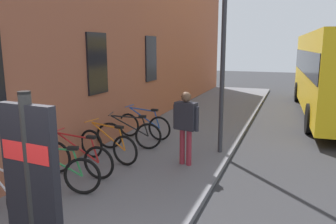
# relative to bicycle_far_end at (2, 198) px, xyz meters

# --- Properties ---
(ground) EXTENTS (60.00, 60.00, 0.00)m
(ground) POSITION_rel_bicycle_far_end_xyz_m (4.44, -3.79, -0.51)
(ground) COLOR #2D2D30
(sidewalk_pavement) EXTENTS (24.00, 3.50, 0.12)m
(sidewalk_pavement) POSITION_rel_bicycle_far_end_xyz_m (6.44, -1.04, -0.45)
(sidewalk_pavement) COLOR slate
(sidewalk_pavement) RESTS_ON ground
(station_facade) EXTENTS (22.00, 0.65, 7.03)m
(station_facade) POSITION_rel_bicycle_far_end_xyz_m (7.43, 1.01, 3.00)
(station_facade) COLOR #9E563D
(station_facade) RESTS_ON ground
(bicycle_far_end) EXTENTS (0.58, 1.74, 0.97)m
(bicycle_far_end) POSITION_rel_bicycle_far_end_xyz_m (0.00, 0.00, 0.00)
(bicycle_far_end) COLOR black
(bicycle_far_end) RESTS_ON sidewalk_pavement
(bicycle_beside_lamp) EXTENTS (0.63, 1.72, 0.97)m
(bicycle_beside_lamp) POSITION_rel_bicycle_far_end_xyz_m (1.12, -0.12, 0.00)
(bicycle_beside_lamp) COLOR black
(bicycle_beside_lamp) RESTS_ON sidewalk_pavement
(bicycle_nearest_sign) EXTENTS (0.48, 1.77, 0.97)m
(bicycle_nearest_sign) POSITION_rel_bicycle_far_end_xyz_m (1.97, 0.00, 0.00)
(bicycle_nearest_sign) COLOR black
(bicycle_nearest_sign) RESTS_ON sidewalk_pavement
(bicycle_under_window) EXTENTS (0.50, 1.75, 0.97)m
(bicycle_under_window) POSITION_rel_bicycle_far_end_xyz_m (2.99, -0.13, 0.00)
(bicycle_under_window) COLOR black
(bicycle_under_window) RESTS_ON sidewalk_pavement
(bicycle_end_of_row) EXTENTS (0.66, 1.71, 0.97)m
(bicycle_end_of_row) POSITION_rel_bicycle_far_end_xyz_m (4.06, -0.14, 0.00)
(bicycle_end_of_row) COLOR black
(bicycle_end_of_row) RESTS_ON sidewalk_pavement
(bicycle_leaning_wall) EXTENTS (0.48, 1.77, 0.97)m
(bicycle_leaning_wall) POSITION_rel_bicycle_far_end_xyz_m (5.13, -0.08, 0.00)
(bicycle_leaning_wall) COLOR black
(bicycle_leaning_wall) RESTS_ON sidewalk_pavement
(transit_info_sign) EXTENTS (0.13, 0.55, 2.40)m
(transit_info_sign) POSITION_rel_bicycle_far_end_xyz_m (-1.59, -2.22, 1.21)
(transit_info_sign) COLOR black
(transit_info_sign) RESTS_ON sidewalk_pavement
(pedestrian_near_bus) EXTENTS (0.33, 0.64, 1.72)m
(pedestrian_near_bus) POSITION_rel_bicycle_far_end_xyz_m (3.46, -1.93, 0.66)
(pedestrian_near_bus) COLOR maroon
(pedestrian_near_bus) RESTS_ON sidewalk_pavement
(street_lamp) EXTENTS (0.28, 0.28, 5.67)m
(street_lamp) POSITION_rel_bicycle_far_end_xyz_m (4.68, -2.49, 2.94)
(street_lamp) COLOR #333338
(street_lamp) RESTS_ON sidewalk_pavement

